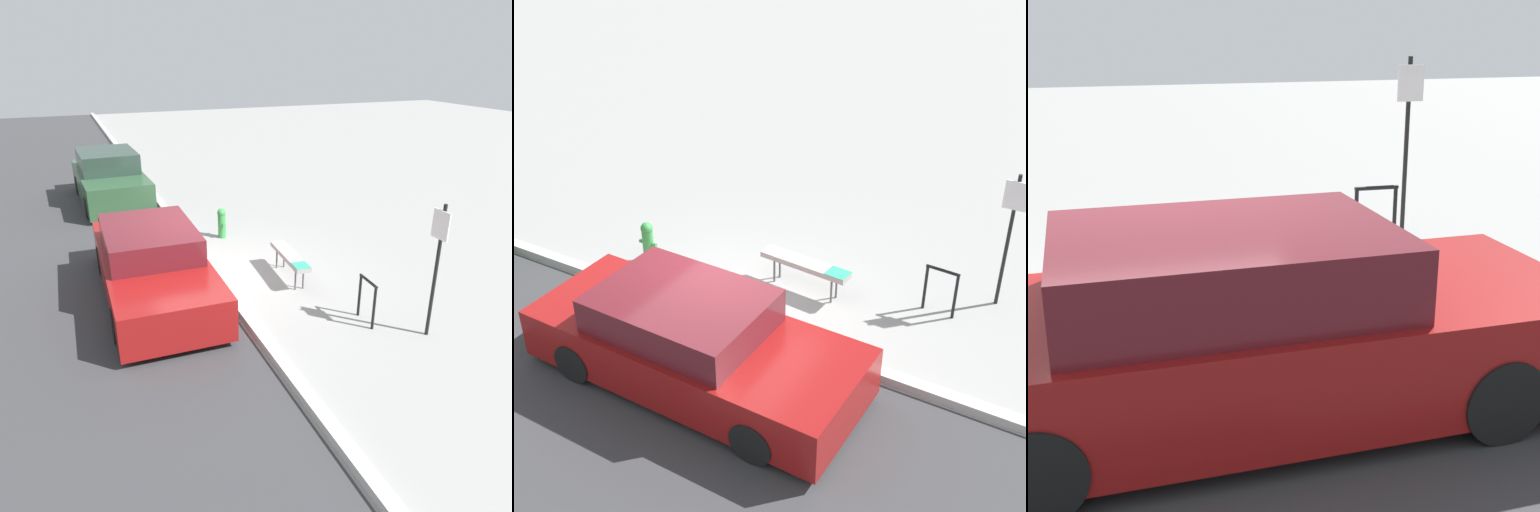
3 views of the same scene
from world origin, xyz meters
The scene contains 8 objects.
ground_plane centered at (0.00, 0.00, 0.00)m, with size 60.00×60.00×0.00m, color gray.
curb centered at (0.00, 0.00, 0.07)m, with size 60.00×0.20×0.13m.
bench centered at (0.59, 1.47, 0.49)m, with size 1.62×0.43×0.55m.
bike_rack centered at (2.74, 1.93, 0.50)m, with size 0.55×0.08×0.83m.
sign_post centered at (3.49, 2.66, 1.38)m, with size 0.36×0.08×2.30m.
fire_hydrant centered at (-2.28, 0.91, 0.41)m, with size 0.36×0.22×0.77m.
parked_car_near centered at (0.29, -1.33, 0.63)m, with size 4.76×1.95×1.37m.
parked_car_far centered at (-6.66, -1.33, 0.70)m, with size 4.49×2.02×1.57m.
Camera 1 is at (9.21, -2.72, 4.50)m, focal length 35.00 mm.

